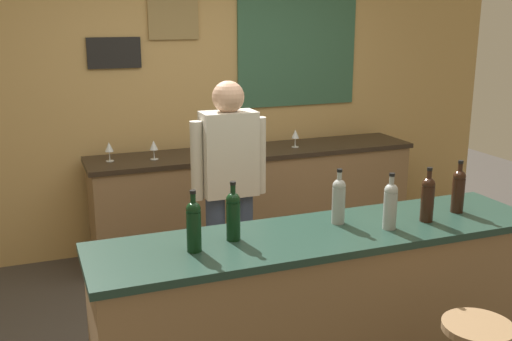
# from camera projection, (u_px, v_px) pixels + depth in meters

# --- Properties ---
(back_wall) EXTENTS (6.00, 0.09, 2.80)m
(back_wall) POSITION_uv_depth(u_px,v_px,m) (199.00, 87.00, 5.22)
(back_wall) COLOR tan
(back_wall) RESTS_ON ground_plane
(bar_counter) EXTENTS (2.47, 0.60, 0.92)m
(bar_counter) POSITION_uv_depth(u_px,v_px,m) (322.00, 310.00, 3.26)
(bar_counter) COLOR olive
(bar_counter) RESTS_ON ground_plane
(side_counter) EXTENTS (2.85, 0.56, 0.90)m
(side_counter) POSITION_uv_depth(u_px,v_px,m) (255.00, 199.00, 5.25)
(side_counter) COLOR olive
(side_counter) RESTS_ON ground_plane
(bartender) EXTENTS (0.52, 0.21, 1.62)m
(bartender) POSITION_uv_depth(u_px,v_px,m) (229.00, 183.00, 3.98)
(bartender) COLOR #384766
(bartender) RESTS_ON ground_plane
(wine_bottle_a) EXTENTS (0.07, 0.07, 0.31)m
(wine_bottle_a) POSITION_uv_depth(u_px,v_px,m) (194.00, 224.00, 2.85)
(wine_bottle_a) COLOR black
(wine_bottle_a) RESTS_ON bar_counter
(wine_bottle_b) EXTENTS (0.07, 0.07, 0.31)m
(wine_bottle_b) POSITION_uv_depth(u_px,v_px,m) (233.00, 214.00, 2.99)
(wine_bottle_b) COLOR black
(wine_bottle_b) RESTS_ON bar_counter
(wine_bottle_c) EXTENTS (0.07, 0.07, 0.31)m
(wine_bottle_c) POSITION_uv_depth(u_px,v_px,m) (339.00, 199.00, 3.24)
(wine_bottle_c) COLOR #999E99
(wine_bottle_c) RESTS_ON bar_counter
(wine_bottle_d) EXTENTS (0.07, 0.07, 0.31)m
(wine_bottle_d) POSITION_uv_depth(u_px,v_px,m) (390.00, 204.00, 3.15)
(wine_bottle_d) COLOR #999E99
(wine_bottle_d) RESTS_ON bar_counter
(wine_bottle_e) EXTENTS (0.07, 0.07, 0.31)m
(wine_bottle_e) POSITION_uv_depth(u_px,v_px,m) (428.00, 197.00, 3.27)
(wine_bottle_e) COLOR black
(wine_bottle_e) RESTS_ON bar_counter
(wine_bottle_f) EXTENTS (0.07, 0.07, 0.31)m
(wine_bottle_f) POSITION_uv_depth(u_px,v_px,m) (458.00, 189.00, 3.42)
(wine_bottle_f) COLOR black
(wine_bottle_f) RESTS_ON bar_counter
(wine_glass_a) EXTENTS (0.07, 0.07, 0.16)m
(wine_glass_a) POSITION_uv_depth(u_px,v_px,m) (109.00, 148.00, 4.71)
(wine_glass_a) COLOR silver
(wine_glass_a) RESTS_ON side_counter
(wine_glass_b) EXTENTS (0.07, 0.07, 0.16)m
(wine_glass_b) POSITION_uv_depth(u_px,v_px,m) (154.00, 146.00, 4.77)
(wine_glass_b) COLOR silver
(wine_glass_b) RESTS_ON side_counter
(wine_glass_c) EXTENTS (0.07, 0.07, 0.16)m
(wine_glass_c) POSITION_uv_depth(u_px,v_px,m) (295.00, 135.00, 5.22)
(wine_glass_c) COLOR silver
(wine_glass_c) RESTS_ON side_counter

